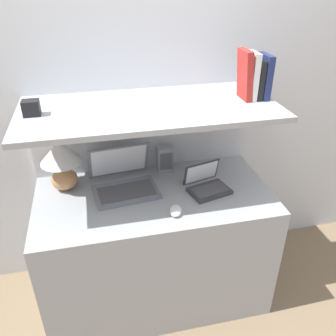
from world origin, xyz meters
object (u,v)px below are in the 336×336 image
Objects in this scene: book_white at (252,76)px; computer_mouse at (176,211)px; table_lamp at (61,160)px; book_navy at (264,76)px; router_box at (165,159)px; book_red at (245,75)px; shelf_gadget at (31,108)px; book_black at (257,79)px; laptop_large at (124,181)px; laptop_small at (207,185)px.

computer_mouse is at bearing -150.37° from book_white.
book_navy reaches higher than table_lamp.
book_red reaches higher than router_box.
book_white is 1.10m from shelf_gadget.
book_black reaches higher than table_lamp.
book_red is (0.65, -0.03, 0.57)m from laptop_large.
router_box is 0.67× the size of book_white.
router_box is (0.59, 0.07, -0.10)m from table_lamp.
book_black is (-0.04, 0.00, -0.01)m from book_navy.
book_black is at bearing 0.00° from book_red.
book_black is (1.05, -0.10, 0.41)m from table_lamp.
laptop_small is at bearing 37.42° from computer_mouse.
computer_mouse is 0.46× the size of book_white.
book_white reaches higher than router_box.
computer_mouse is 0.83m from book_navy.
computer_mouse is 0.86m from shelf_gadget.
book_black reaches higher than laptop_small.
shelf_gadget reaches higher than table_lamp.
book_white reaches higher than shelf_gadget.
laptop_small is 0.63m from book_white.
table_lamp is 1.07m from book_red.
book_red is (-0.11, 0.00, 0.01)m from book_navy.
computer_mouse is (0.23, -0.29, -0.03)m from laptop_large.
book_white is (0.69, -0.03, 0.56)m from laptop_large.
laptop_small is 0.28m from computer_mouse.
book_white is 0.94× the size of book_red.
book_navy is 0.07m from book_white.
book_white is (0.46, 0.26, 0.59)m from computer_mouse.
book_black is 2.61× the size of shelf_gadget.
router_box is at bearing 6.63° from table_lamp.
laptop_small is (0.45, -0.12, -0.02)m from laptop_large.
laptop_small is at bearing -55.21° from router_box.
laptop_large is 0.31m from router_box.
table_lamp is 0.36m from laptop_large.
table_lamp is at bearing 51.90° from shelf_gadget.
laptop_small is 0.62m from book_red.
shelf_gadget is (-0.86, 0.09, 0.49)m from laptop_small.
computer_mouse is 0.49× the size of book_navy.
book_red is at bearing 24.41° from laptop_small.
book_navy is at bearing 0.00° from book_white.
shelf_gadget is at bearing 180.00° from book_white.
laptop_large is at bearing 3.65° from shelf_gadget.
book_black is at bearing 18.52° from laptop_small.
laptop_small is 1.15× the size of book_navy.
book_white is at bearing 0.00° from book_red.
laptop_large is at bearing 165.62° from laptop_small.
shelf_gadget reaches higher than computer_mouse.
computer_mouse is 0.70× the size of router_box.
book_red is (-0.04, 0.00, 0.01)m from book_white.
book_red reaches higher than book_navy.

